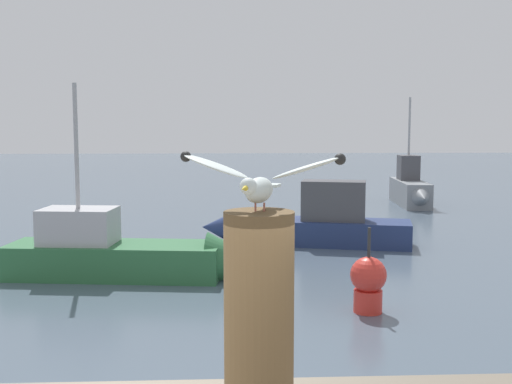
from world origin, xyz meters
TOP-DOWN VIEW (x-y plane):
  - mooring_post at (0.92, -0.57)m, footprint 0.28×0.28m
  - seagull at (0.92, -0.57)m, footprint 0.65×0.38m
  - boat_green at (-0.93, 8.60)m, footprint 4.93×1.66m
  - boat_navy at (2.61, 11.79)m, footprint 5.22×2.24m
  - boat_grey at (7.41, 18.73)m, footprint 1.15×3.95m
  - channel_buoy at (2.96, 6.22)m, footprint 0.56×0.56m

SIDE VIEW (x-z plane):
  - boat_green at x=-0.93m, z-range -1.47..2.36m
  - boat_navy at x=2.61m, z-range -0.40..1.34m
  - channel_buoy at x=2.96m, z-range -0.19..1.14m
  - boat_grey at x=7.41m, z-range -1.36..2.53m
  - mooring_post at x=0.92m, z-range 1.62..2.55m
  - seagull at x=0.92m, z-range 2.55..2.78m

